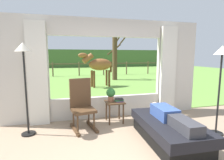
{
  "coord_description": "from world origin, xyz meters",
  "views": [
    {
      "loc": [
        -1.07,
        -2.26,
        1.63
      ],
      "look_at": [
        0.0,
        1.8,
        1.05
      ],
      "focal_mm": 28.62,
      "sensor_mm": 36.0,
      "label": 1
    }
  ],
  "objects_px": {
    "recliner_sofa": "(168,130)",
    "pasture_tree": "(115,55)",
    "side_table": "(115,105)",
    "floor_lamp_right": "(221,63)",
    "reclining_person": "(170,116)",
    "potted_plant": "(111,94)",
    "floor_lamp_left": "(24,61)",
    "rocking_chair": "(82,104)",
    "book_stack": "(119,100)",
    "horse": "(99,65)"
  },
  "relations": [
    {
      "from": "recliner_sofa",
      "to": "floor_lamp_left",
      "type": "xyz_separation_m",
      "value": [
        -2.63,
        1.01,
        1.3
      ]
    },
    {
      "from": "horse",
      "to": "side_table",
      "type": "bearing_deg",
      "value": 161.49
    },
    {
      "from": "rocking_chair",
      "to": "pasture_tree",
      "type": "height_order",
      "value": "pasture_tree"
    },
    {
      "from": "rocking_chair",
      "to": "side_table",
      "type": "height_order",
      "value": "rocking_chair"
    },
    {
      "from": "rocking_chair",
      "to": "floor_lamp_left",
      "type": "xyz_separation_m",
      "value": [
        -1.12,
        -0.06,
        0.98
      ]
    },
    {
      "from": "book_stack",
      "to": "floor_lamp_left",
      "type": "relative_size",
      "value": 0.11
    },
    {
      "from": "recliner_sofa",
      "to": "pasture_tree",
      "type": "relative_size",
      "value": 0.49
    },
    {
      "from": "book_stack",
      "to": "floor_lamp_right",
      "type": "distance_m",
      "value": 2.29
    },
    {
      "from": "rocking_chair",
      "to": "pasture_tree",
      "type": "xyz_separation_m",
      "value": [
        2.88,
        7.47,
        1.09
      ]
    },
    {
      "from": "side_table",
      "to": "horse",
      "type": "height_order",
      "value": "horse"
    },
    {
      "from": "floor_lamp_left",
      "to": "pasture_tree",
      "type": "bearing_deg",
      "value": 62.07
    },
    {
      "from": "recliner_sofa",
      "to": "book_stack",
      "type": "xyz_separation_m",
      "value": [
        -0.62,
        1.16,
        0.34
      ]
    },
    {
      "from": "rocking_chair",
      "to": "side_table",
      "type": "bearing_deg",
      "value": -0.05
    },
    {
      "from": "potted_plant",
      "to": "floor_lamp_left",
      "type": "bearing_deg",
      "value": -171.37
    },
    {
      "from": "floor_lamp_right",
      "to": "floor_lamp_left",
      "type": "bearing_deg",
      "value": 165.74
    },
    {
      "from": "floor_lamp_right",
      "to": "potted_plant",
      "type": "bearing_deg",
      "value": 147.55
    },
    {
      "from": "reclining_person",
      "to": "floor_lamp_left",
      "type": "xyz_separation_m",
      "value": [
        -2.63,
        1.06,
        1.0
      ]
    },
    {
      "from": "side_table",
      "to": "book_stack",
      "type": "distance_m",
      "value": 0.18
    },
    {
      "from": "reclining_person",
      "to": "pasture_tree",
      "type": "xyz_separation_m",
      "value": [
        1.36,
        8.59,
        1.12
      ]
    },
    {
      "from": "rocking_chair",
      "to": "book_stack",
      "type": "relative_size",
      "value": 5.23
    },
    {
      "from": "pasture_tree",
      "to": "potted_plant",
      "type": "bearing_deg",
      "value": -106.56
    },
    {
      "from": "recliner_sofa",
      "to": "reclining_person",
      "type": "distance_m",
      "value": 0.31
    },
    {
      "from": "rocking_chair",
      "to": "potted_plant",
      "type": "bearing_deg",
      "value": 5.6
    },
    {
      "from": "horse",
      "to": "reclining_person",
      "type": "bearing_deg",
      "value": 169.36
    },
    {
      "from": "reclining_person",
      "to": "pasture_tree",
      "type": "distance_m",
      "value": 8.77
    },
    {
      "from": "recliner_sofa",
      "to": "reclining_person",
      "type": "xyz_separation_m",
      "value": [
        0.0,
        -0.05,
        0.3
      ]
    },
    {
      "from": "floor_lamp_left",
      "to": "recliner_sofa",
      "type": "bearing_deg",
      "value": -20.9
    },
    {
      "from": "rocking_chair",
      "to": "side_table",
      "type": "distance_m",
      "value": 0.83
    },
    {
      "from": "recliner_sofa",
      "to": "floor_lamp_right",
      "type": "distance_m",
      "value": 1.71
    },
    {
      "from": "floor_lamp_left",
      "to": "floor_lamp_right",
      "type": "relative_size",
      "value": 1.03
    },
    {
      "from": "side_table",
      "to": "floor_lamp_right",
      "type": "xyz_separation_m",
      "value": [
        1.88,
        -1.18,
        1.05
      ]
    },
    {
      "from": "floor_lamp_left",
      "to": "rocking_chair",
      "type": "bearing_deg",
      "value": 3.21
    },
    {
      "from": "reclining_person",
      "to": "potted_plant",
      "type": "xyz_separation_m",
      "value": [
        -0.79,
        1.33,
        0.18
      ]
    },
    {
      "from": "book_stack",
      "to": "horse",
      "type": "xyz_separation_m",
      "value": [
        0.44,
        4.98,
        0.59
      ]
    },
    {
      "from": "reclining_person",
      "to": "floor_lamp_right",
      "type": "distance_m",
      "value": 1.5
    },
    {
      "from": "book_stack",
      "to": "recliner_sofa",
      "type": "bearing_deg",
      "value": -62.01
    },
    {
      "from": "rocking_chair",
      "to": "recliner_sofa",
      "type": "bearing_deg",
      "value": -46.25
    },
    {
      "from": "recliner_sofa",
      "to": "pasture_tree",
      "type": "xyz_separation_m",
      "value": [
        1.36,
        8.54,
        1.42
      ]
    },
    {
      "from": "side_table",
      "to": "potted_plant",
      "type": "relative_size",
      "value": 1.63
    },
    {
      "from": "horse",
      "to": "pasture_tree",
      "type": "relative_size",
      "value": 0.52
    },
    {
      "from": "rocking_chair",
      "to": "book_stack",
      "type": "xyz_separation_m",
      "value": [
        0.9,
        0.1,
        0.02
      ]
    },
    {
      "from": "reclining_person",
      "to": "rocking_chair",
      "type": "relative_size",
      "value": 1.28
    },
    {
      "from": "reclining_person",
      "to": "pasture_tree",
      "type": "height_order",
      "value": "pasture_tree"
    },
    {
      "from": "floor_lamp_left",
      "to": "pasture_tree",
      "type": "relative_size",
      "value": 0.53
    },
    {
      "from": "book_stack",
      "to": "floor_lamp_right",
      "type": "height_order",
      "value": "floor_lamp_right"
    },
    {
      "from": "recliner_sofa",
      "to": "floor_lamp_left",
      "type": "bearing_deg",
      "value": 161.6
    },
    {
      "from": "recliner_sofa",
      "to": "book_stack",
      "type": "relative_size",
      "value": 8.12
    },
    {
      "from": "horse",
      "to": "book_stack",
      "type": "bearing_deg",
      "value": 162.65
    },
    {
      "from": "rocking_chair",
      "to": "floor_lamp_left",
      "type": "relative_size",
      "value": 0.59
    },
    {
      "from": "recliner_sofa",
      "to": "reclining_person",
      "type": "height_order",
      "value": "reclining_person"
    }
  ]
}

